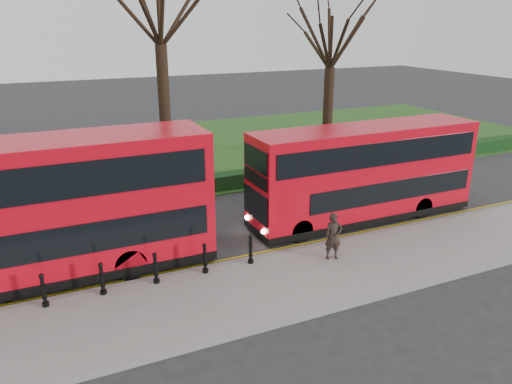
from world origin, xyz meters
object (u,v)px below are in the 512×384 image
bus_rear (364,174)px  bollard_row (156,268)px  pedestrian (333,236)px  bus_lead (27,214)px

bus_rear → bollard_row: bearing=-167.5°
bus_rear → pedestrian: (-3.38, -2.97, -1.02)m
bus_lead → bus_rear: 12.89m
bollard_row → bus_rear: (9.43, 2.09, 1.35)m
bus_rear → bus_lead: bearing=-179.9°
bus_lead → bus_rear: size_ratio=1.16×
pedestrian → bollard_row: bearing=-175.7°
bollard_row → bus_rear: size_ratio=0.67×
bus_rear → pedestrian: 4.62m
bollard_row → bus_lead: bearing=149.3°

